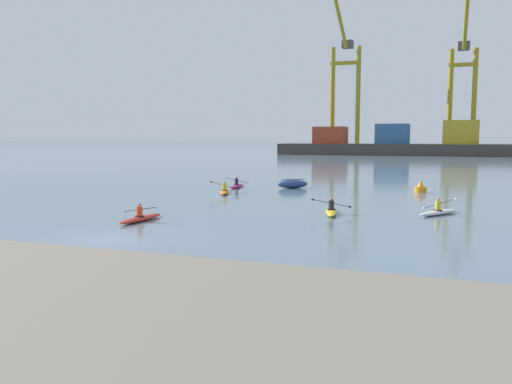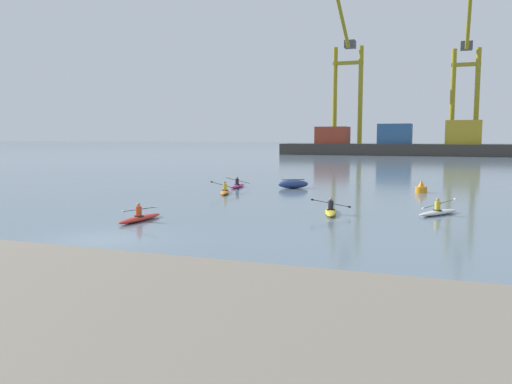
% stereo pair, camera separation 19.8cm
% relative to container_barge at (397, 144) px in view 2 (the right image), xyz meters
% --- Properties ---
extents(ground_plane, '(800.00, 800.00, 0.00)m').
position_rel_container_barge_xyz_m(ground_plane, '(-2.65, -108.49, -2.62)').
color(ground_plane, slate).
extents(container_barge, '(54.35, 9.92, 8.05)m').
position_rel_container_barge_xyz_m(container_barge, '(0.00, 0.00, 0.00)').
color(container_barge, '#38332D').
rests_on(container_barge, ground).
extents(gantry_crane_west, '(8.02, 21.19, 37.86)m').
position_rel_container_barge_xyz_m(gantry_crane_west, '(-14.07, 11.36, 16.41)').
color(gantry_crane_west, olive).
rests_on(gantry_crane_west, ground).
extents(gantry_crane_west_mid, '(6.78, 17.99, 39.64)m').
position_rel_container_barge_xyz_m(gantry_crane_west_mid, '(14.94, 11.39, 15.49)').
color(gantry_crane_west_mid, olive).
rests_on(gantry_crane_west_mid, ground).
extents(capsized_dinghy, '(2.79, 2.29, 0.76)m').
position_rel_container_barge_xyz_m(capsized_dinghy, '(-1.12, -84.83, -2.27)').
color(capsized_dinghy, navy).
rests_on(capsized_dinghy, ground).
extents(channel_buoy, '(0.90, 0.90, 1.00)m').
position_rel_container_barge_xyz_m(channel_buoy, '(9.16, -84.63, -2.26)').
color(channel_buoy, orange).
rests_on(channel_buoy, ground).
extents(kayak_yellow, '(2.22, 3.45, 0.95)m').
position_rel_container_barge_xyz_m(kayak_yellow, '(4.88, -98.09, -2.45)').
color(kayak_yellow, yellow).
rests_on(kayak_yellow, ground).
extents(kayak_red, '(2.26, 3.43, 0.95)m').
position_rel_container_barge_xyz_m(kayak_red, '(-3.84, -103.87, -2.45)').
color(kayak_red, red).
rests_on(kayak_red, ground).
extents(kayak_orange, '(2.11, 3.40, 0.97)m').
position_rel_container_barge_xyz_m(kayak_orange, '(-4.92, -90.48, -2.45)').
color(kayak_orange, orange).
rests_on(kayak_orange, ground).
extents(kayak_magenta, '(2.25, 3.44, 0.95)m').
position_rel_container_barge_xyz_m(kayak_magenta, '(-5.80, -85.78, -2.45)').
color(kayak_magenta, '#C13384').
rests_on(kayak_magenta, ground).
extents(kayak_white, '(2.37, 3.17, 1.05)m').
position_rel_container_barge_xyz_m(kayak_white, '(10.56, -96.38, -2.45)').
color(kayak_white, silver).
rests_on(kayak_white, ground).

